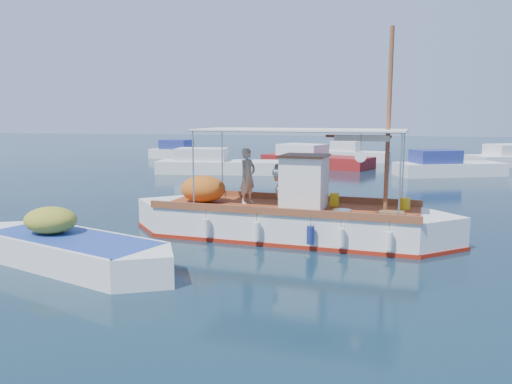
# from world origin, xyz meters

# --- Properties ---
(ground) EXTENTS (160.00, 160.00, 0.00)m
(ground) POSITION_xyz_m (0.00, 0.00, 0.00)
(ground) COLOR black
(ground) RESTS_ON ground
(fishing_caique) EXTENTS (10.23, 3.66, 6.27)m
(fishing_caique) POSITION_xyz_m (-0.14, 0.52, 0.55)
(fishing_caique) COLOR white
(fishing_caique) RESTS_ON ground
(dinghy) EXTENTS (6.14, 3.36, 1.60)m
(dinghy) POSITION_xyz_m (-4.87, -3.48, 0.33)
(dinghy) COLOR white
(dinghy) RESTS_ON ground
(bg_boat_nw) EXTENTS (8.16, 3.24, 1.80)m
(bg_boat_nw) POSITION_xyz_m (-7.05, 16.59, 0.49)
(bg_boat_nw) COLOR silver
(bg_boat_nw) RESTS_ON ground
(bg_boat_n) EXTENTS (8.44, 5.74, 1.80)m
(bg_boat_n) POSITION_xyz_m (-1.30, 22.18, 0.49)
(bg_boat_n) COLOR maroon
(bg_boat_n) RESTS_ON ground
(bg_boat_ne) EXTENTS (6.93, 4.47, 1.80)m
(bg_boat_ne) POSITION_xyz_m (7.28, 18.17, 0.49)
(bg_boat_ne) COLOR silver
(bg_boat_ne) RESTS_ON ground
(bg_boat_far_w) EXTENTS (6.40, 3.14, 1.80)m
(bg_boat_far_w) POSITION_xyz_m (-13.02, 26.98, 0.49)
(bg_boat_far_w) COLOR silver
(bg_boat_far_w) RESTS_ON ground
(bg_boat_far_n) EXTENTS (5.70, 3.42, 1.80)m
(bg_boat_far_n) POSITION_xyz_m (1.44, 27.32, 0.49)
(bg_boat_far_n) COLOR silver
(bg_boat_far_n) RESTS_ON ground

